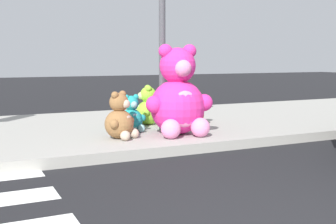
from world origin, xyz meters
TOP-DOWN VIEW (x-y plane):
  - sidewalk at (0.00, 5.20)m, footprint 28.00×4.40m
  - sign_pole at (1.00, 4.40)m, footprint 0.56×0.11m
  - plush_pink_large at (1.01, 3.81)m, footprint 1.10×0.99m
  - plush_red at (1.85, 4.78)m, footprint 0.37×0.37m
  - plush_lime at (0.96, 4.98)m, footprint 0.51×0.54m
  - plush_brown at (0.05, 3.86)m, footprint 0.51×0.52m
  - plush_teal at (0.44, 4.38)m, footprint 0.48×0.42m
  - plush_white at (1.51, 5.19)m, footprint 0.48×0.50m

SIDE VIEW (x-z plane):
  - sidewalk at x=0.00m, z-range 0.00..0.15m
  - plush_red at x=1.85m, z-range 0.10..0.62m
  - plush_teal at x=0.44m, z-range 0.09..0.71m
  - plush_white at x=1.51m, z-range 0.08..0.76m
  - plush_brown at x=0.05m, z-range 0.08..0.80m
  - plush_lime at x=0.96m, z-range 0.08..0.80m
  - plush_pink_large at x=1.01m, z-range 0.01..1.44m
  - sign_pole at x=1.00m, z-range 0.25..3.45m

